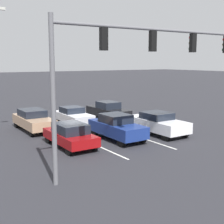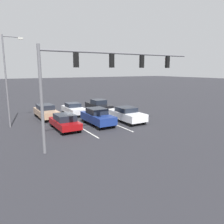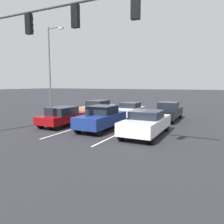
{
  "view_description": "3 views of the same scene",
  "coord_description": "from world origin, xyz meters",
  "views": [
    {
      "loc": [
        10.87,
        21.88,
        5.04
      ],
      "look_at": [
        -0.27,
        4.79,
        1.69
      ],
      "focal_mm": 50.0,
      "sensor_mm": 36.0,
      "label": 1
    },
    {
      "loc": [
        9.18,
        24.17,
        5.34
      ],
      "look_at": [
        -0.67,
        7.42,
        1.55
      ],
      "focal_mm": 35.0,
      "sensor_mm": 36.0,
      "label": 2
    },
    {
      "loc": [
        -7.3,
        18.35,
        3.08
      ],
      "look_at": [
        -0.86,
        5.38,
        1.25
      ],
      "focal_mm": 35.0,
      "sensor_mm": 36.0,
      "label": 3
    }
  ],
  "objects": [
    {
      "name": "car_black_leftlane_second",
      "position": [
        -3.34,
        -0.55,
        0.78
      ],
      "size": [
        1.72,
        4.73,
        1.58
      ],
      "color": "black",
      "rests_on": "ground_plane"
    },
    {
      "name": "car_maroon_rightlane_front",
      "position": [
        3.17,
        5.55,
        0.74
      ],
      "size": [
        1.79,
        4.13,
        1.43
      ],
      "color": "maroon",
      "rests_on": "ground_plane"
    },
    {
      "name": "car_silver_midlane_second",
      "position": [
        0.14,
        -0.27,
        0.73
      ],
      "size": [
        1.74,
        4.11,
        1.42
      ],
      "color": "silver",
      "rests_on": "ground_plane"
    },
    {
      "name": "traffic_signal_gantry",
      "position": [
        1.79,
        10.37,
        5.31
      ],
      "size": [
        12.52,
        0.37,
        6.85
      ],
      "color": "slate",
      "rests_on": "ground_plane"
    },
    {
      "name": "lane_stripe_center_divider",
      "position": [
        1.71,
        1.69,
        0.01
      ],
      "size": [
        0.12,
        15.39,
        0.01
      ],
      "primitive_type": "cube",
      "color": "silver",
      "rests_on": "ground_plane"
    },
    {
      "name": "street_lamp_right_shoulder",
      "position": [
        7.18,
        2.14,
        4.78
      ],
      "size": [
        1.77,
        0.24,
        8.36
      ],
      "color": "slate",
      "rests_on": "ground_plane"
    },
    {
      "name": "lane_stripe_left_divider",
      "position": [
        -1.71,
        1.69,
        0.01
      ],
      "size": [
        0.12,
        15.39,
        0.01
      ],
      "primitive_type": "cube",
      "color": "silver",
      "rests_on": "ground_plane"
    },
    {
      "name": "car_tan_rightlane_second",
      "position": [
        3.47,
        0.03,
        0.79
      ],
      "size": [
        1.82,
        4.61,
        1.52
      ],
      "color": "tan",
      "rests_on": "ground_plane"
    },
    {
      "name": "ground_plane",
      "position": [
        0.0,
        0.0,
        0.0
      ],
      "size": [
        240.0,
        240.0,
        0.0
      ],
      "primitive_type": "plane",
      "color": "#28282D"
    },
    {
      "name": "car_white_leftlane_front",
      "position": [
        -3.37,
        5.77,
        0.78
      ],
      "size": [
        1.95,
        4.77,
        1.51
      ],
      "color": "silver",
      "rests_on": "ground_plane"
    },
    {
      "name": "car_navy_midlane_front",
      "position": [
        -0.14,
        5.55,
        0.83
      ],
      "size": [
        1.81,
        4.41,
        1.64
      ],
      "color": "navy",
      "rests_on": "ground_plane"
    }
  ]
}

